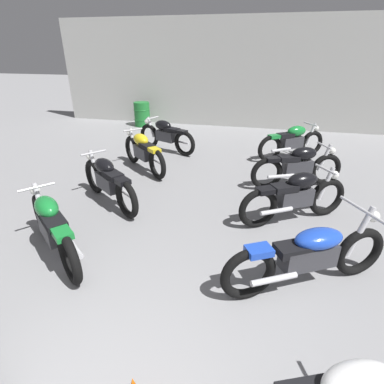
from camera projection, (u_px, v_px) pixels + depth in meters
back_wall at (241, 74)px, 10.48m from camera, size 13.35×0.24×3.60m
motorcycle_left_row_1 at (52, 226)px, 4.08m from camera, size 1.60×1.32×0.88m
motorcycle_left_row_2 at (108, 180)px, 5.49m from camera, size 1.65×1.26×0.88m
motorcycle_left_row_3 at (143, 151)px, 7.04m from camera, size 1.54×1.40×0.88m
motorcycle_left_row_4 at (166, 135)px, 8.35m from camera, size 1.85×0.90×0.88m
motorcycle_right_row_1 at (309, 254)px, 3.54m from camera, size 1.94×1.19×0.97m
motorcycle_right_row_2 at (295, 196)px, 4.92m from camera, size 1.74×1.12×0.88m
motorcycle_right_row_3 at (298, 166)px, 6.17m from camera, size 1.84×0.90×0.88m
motorcycle_right_row_4 at (292, 141)px, 7.79m from camera, size 1.69×1.20×0.88m
oil_drum at (142, 114)px, 11.12m from camera, size 0.59×0.59×0.85m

